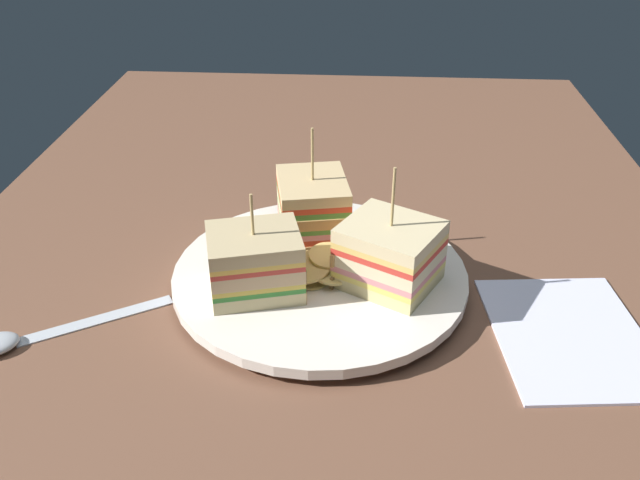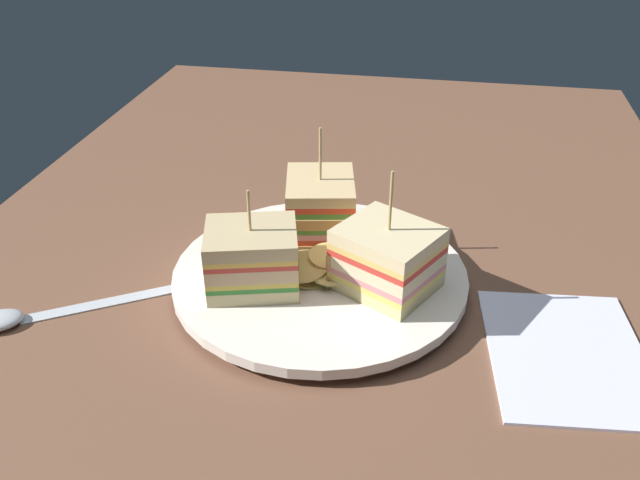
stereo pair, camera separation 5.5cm
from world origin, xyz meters
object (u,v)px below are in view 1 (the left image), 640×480
at_px(sandwich_wedge_0, 256,262).
at_px(sandwich_wedge_2, 313,208).
at_px(plate, 320,276).
at_px(napkin, 570,334).
at_px(sandwich_wedge_1, 389,254).
at_px(chip_pile, 319,267).
at_px(spoon, 22,338).

relative_size(sandwich_wedge_0, sandwich_wedge_2, 0.83).
xyz_separation_m(plate, napkin, (0.05, 0.20, -0.01)).
bearing_deg(sandwich_wedge_1, sandwich_wedge_0, 38.59).
xyz_separation_m(plate, sandwich_wedge_0, (0.03, -0.05, 0.03)).
xyz_separation_m(sandwich_wedge_1, chip_pile, (-0.00, -0.06, -0.02)).
distance_m(sandwich_wedge_2, spoon, 0.26).
bearing_deg(sandwich_wedge_1, chip_pile, 25.78).
height_order(spoon, napkin, spoon).
distance_m(plate, chip_pile, 0.02).
bearing_deg(chip_pile, spoon, -70.36).
distance_m(sandwich_wedge_1, spoon, 0.29).
height_order(plate, sandwich_wedge_1, sandwich_wedge_1).
bearing_deg(spoon, chip_pile, 168.26).
distance_m(chip_pile, spoon, 0.24).
bearing_deg(sandwich_wedge_0, chip_pile, 8.33).
height_order(sandwich_wedge_2, spoon, sandwich_wedge_2).
distance_m(plate, spoon, 0.24).
relative_size(sandwich_wedge_0, spoon, 0.61).
bearing_deg(plate, chip_pile, -0.72).
height_order(plate, chip_pile, chip_pile).
height_order(chip_pile, napkin, chip_pile).
relative_size(sandwich_wedge_2, spoon, 0.74).
xyz_separation_m(chip_pile, spoon, (0.08, -0.22, -0.02)).
xyz_separation_m(sandwich_wedge_0, chip_pile, (-0.02, 0.05, -0.02)).
relative_size(spoon, napkin, 0.96).
distance_m(plate, sandwich_wedge_1, 0.07).
bearing_deg(sandwich_wedge_2, chip_pile, -2.31).
relative_size(sandwich_wedge_2, napkin, 0.71).
bearing_deg(napkin, sandwich_wedge_0, -95.44).
xyz_separation_m(plate, sandwich_wedge_2, (-0.06, -0.01, 0.03)).
height_order(sandwich_wedge_2, chip_pile, sandwich_wedge_2).
distance_m(plate, napkin, 0.21).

